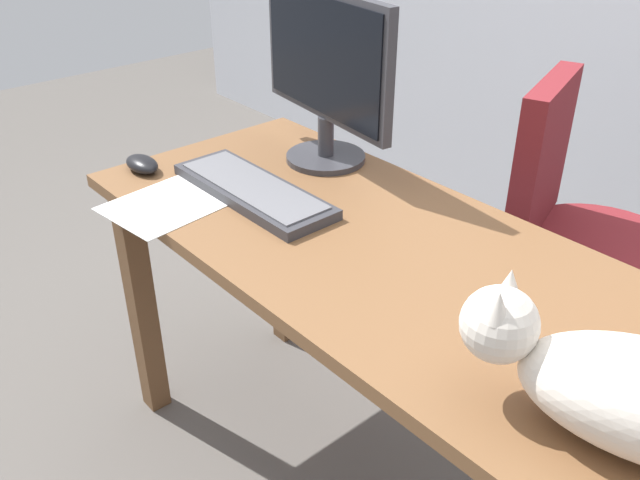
# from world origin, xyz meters

# --- Properties ---
(desk) EXTENTS (1.53, 0.61, 0.74)m
(desk) POSITION_xyz_m (0.00, 0.00, 0.62)
(desk) COLOR brown
(desk) RESTS_ON ground_plane
(office_chair) EXTENTS (0.50, 0.48, 0.94)m
(office_chair) POSITION_xyz_m (0.03, 0.67, 0.41)
(office_chair) COLOR black
(office_chair) RESTS_ON ground_plane
(monitor) EXTENTS (0.48, 0.20, 0.41)m
(monitor) POSITION_xyz_m (-0.45, 0.19, 0.96)
(monitor) COLOR #333338
(monitor) RESTS_ON desk
(keyboard) EXTENTS (0.44, 0.15, 0.03)m
(keyboard) POSITION_xyz_m (-0.41, -0.06, 0.75)
(keyboard) COLOR #333338
(keyboard) RESTS_ON desk
(cat) EXTENTS (0.58, 0.30, 0.20)m
(cat) POSITION_xyz_m (0.51, -0.12, 0.82)
(cat) COLOR silver
(cat) RESTS_ON desk
(computer_mouse) EXTENTS (0.11, 0.06, 0.04)m
(computer_mouse) POSITION_xyz_m (-0.70, -0.19, 0.76)
(computer_mouse) COLOR black
(computer_mouse) RESTS_ON desk
(paper_sheet) EXTENTS (0.24, 0.32, 0.00)m
(paper_sheet) POSITION_xyz_m (-0.50, -0.21, 0.74)
(paper_sheet) COLOR white
(paper_sheet) RESTS_ON desk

